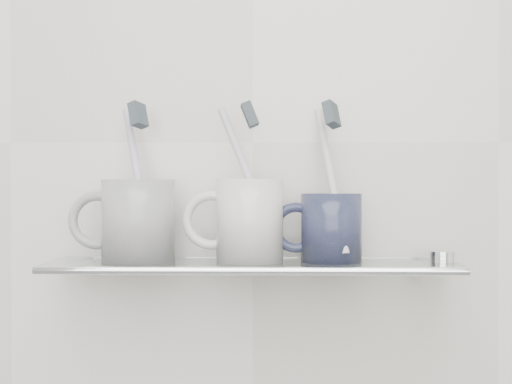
{
  "coord_description": "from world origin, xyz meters",
  "views": [
    {
      "loc": [
        0.03,
        0.17,
        1.2
      ],
      "look_at": [
        0.01,
        1.04,
        1.19
      ],
      "focal_mm": 50.0,
      "sensor_mm": 36.0,
      "label": 1
    }
  ],
  "objects_px": {
    "mug_left": "(138,220)",
    "mug_center": "(250,220)",
    "mug_right": "(331,228)",
    "shelf_glass": "(251,265)"
  },
  "relations": [
    {
      "from": "mug_center",
      "to": "mug_left",
      "type": "bearing_deg",
      "value": -170.61
    },
    {
      "from": "shelf_glass",
      "to": "mug_right",
      "type": "bearing_deg",
      "value": 2.91
    },
    {
      "from": "shelf_glass",
      "to": "mug_center",
      "type": "distance_m",
      "value": 0.06
    },
    {
      "from": "shelf_glass",
      "to": "mug_center",
      "type": "xyz_separation_m",
      "value": [
        -0.0,
        0.0,
        0.05
      ]
    },
    {
      "from": "mug_center",
      "to": "mug_right",
      "type": "xyz_separation_m",
      "value": [
        0.1,
        0.0,
        -0.01
      ]
    },
    {
      "from": "mug_left",
      "to": "mug_right",
      "type": "bearing_deg",
      "value": -18.87
    },
    {
      "from": "shelf_glass",
      "to": "mug_left",
      "type": "xyz_separation_m",
      "value": [
        -0.14,
        0.0,
        0.05
      ]
    },
    {
      "from": "shelf_glass",
      "to": "mug_right",
      "type": "height_order",
      "value": "mug_right"
    },
    {
      "from": "mug_left",
      "to": "mug_center",
      "type": "distance_m",
      "value": 0.14
    },
    {
      "from": "mug_left",
      "to": "mug_right",
      "type": "xyz_separation_m",
      "value": [
        0.24,
        0.0,
        -0.01
      ]
    }
  ]
}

